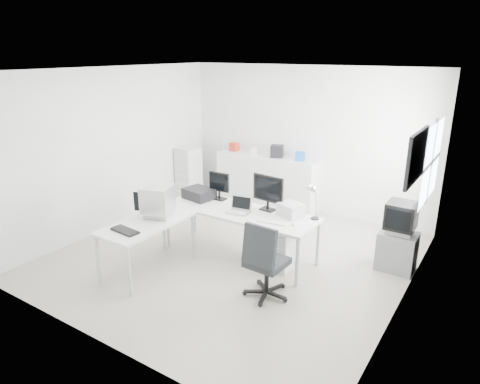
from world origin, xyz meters
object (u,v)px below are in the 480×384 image
Objects in this scene: laptop at (239,207)px; tv_cabinet at (397,251)px; lcd_monitor_small at (219,186)px; laser_printer at (291,210)px; drawer_pedestal at (281,247)px; crt_tv at (401,218)px; inkjet_printer at (199,194)px; side_desk at (148,246)px; office_chair at (267,259)px; filing_cabinet at (189,174)px; sideboard at (267,181)px; main_desk at (239,233)px; lcd_monitor_large at (268,193)px; crt_monitor at (158,202)px.

laptop reaches higher than tv_cabinet.
lcd_monitor_small reaches higher than laser_printer.
lcd_monitor_small is (-1.25, 0.20, 0.68)m from drawer_pedestal.
laser_printer is 1.55m from crt_tv.
drawer_pedestal is 1.05× the size of tv_cabinet.
inkjet_printer is 1.47× the size of laptop.
office_chair is at bearing 10.52° from side_desk.
filing_cabinet reaches higher than inkjet_printer.
sideboard is at bearing 93.66° from lcd_monitor_small.
main_desk is at bearing 3.20° from inkjet_printer.
lcd_monitor_large is 1.63m from crt_monitor.
main_desk is at bearing 25.62° from crt_monitor.
crt_tv is at bearing 33.35° from side_desk.
office_chair reaches higher than tv_cabinet.
crt_monitor is (0.00, 0.25, 0.60)m from side_desk.
laser_printer is at bearing 103.33° from office_chair.
side_desk is 1.93m from drawer_pedestal.
laptop is (-0.65, -0.15, 0.55)m from drawer_pedestal.
crt_monitor reaches higher than tv_cabinet.
filing_cabinet is (-1.61, -0.51, 0.02)m from sideboard.
laser_printer is (0.75, 0.22, 0.47)m from main_desk.
main_desk is 7.53× the size of laptop.
drawer_pedestal is 0.54× the size of filing_cabinet.
crt_tv is (2.16, 0.88, 0.42)m from main_desk.
inkjet_printer is at bearing -165.48° from tv_cabinet.
laser_printer is at bearing 14.40° from crt_monitor.
laser_printer is at bearing -154.91° from tv_cabinet.
crt_monitor is (-1.60, -1.07, 0.13)m from laser_printer.
sideboard is (-2.89, 1.28, 0.25)m from tv_cabinet.
laser_printer is 0.30× the size of filing_cabinet.
filing_cabinet is at bearing 152.41° from drawer_pedestal.
side_desk is at bearing -143.43° from drawer_pedestal.
laser_printer is 3.42m from filing_cabinet.
crt_tv is at bearing 10.52° from crt_monitor.
office_chair is 2.13× the size of crt_tv.
sideboard is at bearing 125.83° from lcd_monitor_large.
lcd_monitor_large is (1.20, 1.35, 0.65)m from side_desk.
main_desk is 4.80× the size of crt_tv.
laptop is at bearing -31.96° from lcd_monitor_small.
tv_cabinet is at bearing 15.71° from laptop.
office_chair is (0.57, -1.02, -0.49)m from lcd_monitor_large.
laptop is at bearing 145.90° from office_chair.
filing_cabinet is at bearing 173.63° from laser_printer.
side_desk is 1.51m from lcd_monitor_small.
side_desk is 3.62m from crt_tv.
filing_cabinet is (-3.27, 2.41, 0.02)m from office_chair.
office_chair is 3.36m from sideboard.
drawer_pedestal is at bearing -88.10° from laser_printer.
lcd_monitor_large is 1.65× the size of laser_printer.
lcd_monitor_small is 1.85m from office_chair.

